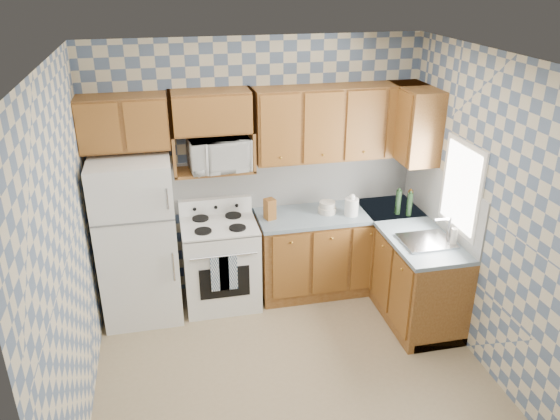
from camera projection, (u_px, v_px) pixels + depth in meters
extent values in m
plane|color=#917C59|center=(293.00, 372.00, 4.84)|extent=(3.40, 3.40, 0.00)
cube|color=slate|center=(258.00, 169.00, 5.72)|extent=(3.40, 0.02, 2.70)
cube|color=slate|center=(489.00, 217.00, 4.63)|extent=(0.02, 3.20, 2.70)
cube|color=white|center=(295.00, 180.00, 5.85)|extent=(2.60, 0.02, 0.56)
cube|color=white|center=(440.00, 198.00, 5.40)|extent=(0.02, 1.60, 0.56)
cube|color=white|center=(138.00, 240.00, 5.36)|extent=(0.75, 0.70, 1.68)
cube|color=white|center=(221.00, 264.00, 5.70)|extent=(0.76, 0.65, 0.90)
cube|color=silver|center=(219.00, 225.00, 5.52)|extent=(0.76, 0.65, 0.02)
cube|color=white|center=(215.00, 206.00, 5.72)|extent=(0.76, 0.08, 0.17)
cube|color=navy|center=(220.00, 274.00, 5.35)|extent=(0.18, 0.02, 0.38)
cube|color=navy|center=(228.00, 273.00, 5.37)|extent=(0.18, 0.02, 0.38)
cube|color=#613512|center=(338.00, 251.00, 5.98)|extent=(1.75, 0.60, 0.88)
cube|color=#613512|center=(406.00, 268.00, 5.65)|extent=(0.60, 1.60, 0.88)
cube|color=slate|center=(340.00, 213.00, 5.79)|extent=(1.77, 0.63, 0.04)
cube|color=slate|center=(410.00, 228.00, 5.46)|extent=(0.63, 1.60, 0.04)
cube|color=#613512|center=(340.00, 122.00, 5.53)|extent=(1.75, 0.33, 0.74)
cube|color=#613512|center=(123.00, 123.00, 5.06)|extent=(0.82, 0.33, 0.50)
cube|color=#613512|center=(413.00, 123.00, 5.50)|extent=(0.33, 0.70, 0.74)
cube|color=#613512|center=(214.00, 170.00, 5.44)|extent=(0.80, 0.33, 0.03)
imported|color=white|center=(219.00, 154.00, 5.36)|extent=(0.62, 0.45, 0.32)
cube|color=#B7B7BC|center=(426.00, 241.00, 5.14)|extent=(0.48, 0.40, 0.03)
cube|color=white|center=(462.00, 187.00, 4.98)|extent=(0.02, 0.66, 0.86)
cylinder|color=black|center=(398.00, 202.00, 5.67)|extent=(0.06, 0.06, 0.27)
cylinder|color=black|center=(409.00, 204.00, 5.64)|extent=(0.06, 0.06, 0.25)
cylinder|color=#4F3213|center=(410.00, 201.00, 5.74)|extent=(0.06, 0.06, 0.23)
cube|color=brown|center=(270.00, 209.00, 5.57)|extent=(0.13, 0.13, 0.22)
cylinder|color=white|center=(351.00, 207.00, 5.66)|extent=(0.14, 0.14, 0.18)
cylinder|color=beige|center=(454.00, 237.00, 5.05)|extent=(0.06, 0.06, 0.17)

